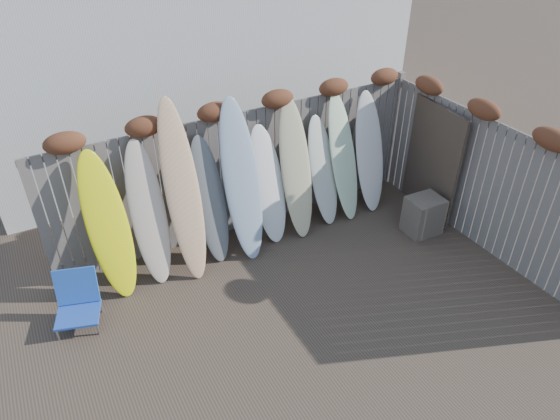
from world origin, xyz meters
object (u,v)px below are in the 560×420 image
wooden_crate (423,215)px  lattice_panel (432,161)px  surfboard_0 (108,226)px  beach_chair (77,300)px

wooden_crate → lattice_panel: size_ratio=0.33×
wooden_crate → surfboard_0: 4.79m
beach_chair → lattice_panel: bearing=-2.1°
surfboard_0 → wooden_crate: bearing=-16.8°
wooden_crate → beach_chair: bearing=172.5°
wooden_crate → lattice_panel: bearing=43.8°
wooden_crate → lattice_panel: lattice_panel is taller
lattice_panel → surfboard_0: (-5.09, 0.64, 0.06)m
beach_chair → wooden_crate: beach_chair is taller
lattice_panel → surfboard_0: 5.13m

